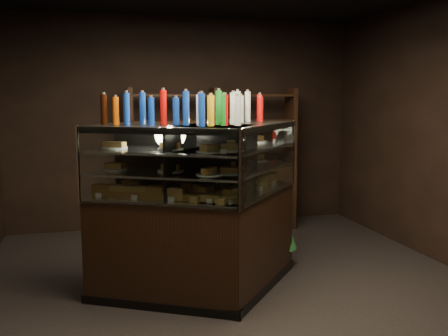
{
  "coord_description": "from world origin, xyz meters",
  "views": [
    {
      "loc": [
        -1.28,
        -4.66,
        1.87
      ],
      "look_at": [
        -0.15,
        -0.32,
        1.24
      ],
      "focal_mm": 40.0,
      "sensor_mm": 36.0,
      "label": 1
    }
  ],
  "objects": [
    {
      "name": "ground",
      "position": [
        0.0,
        0.0,
        0.0
      ],
      "size": [
        5.0,
        5.0,
        0.0
      ],
      "primitive_type": "plane",
      "color": "black",
      "rests_on": "ground"
    },
    {
      "name": "room_shell",
      "position": [
        0.0,
        0.0,
        1.94
      ],
      "size": [
        5.02,
        5.02,
        3.01
      ],
      "color": "black",
      "rests_on": "ground"
    },
    {
      "name": "display_case",
      "position": [
        -0.29,
        -0.1,
        0.54
      ],
      "size": [
        2.26,
        1.63,
        1.63
      ],
      "rotation": [
        0.0,
        0.0,
        0.19
      ],
      "color": "black",
      "rests_on": "ground"
    },
    {
      "name": "food_display",
      "position": [
        -0.28,
        -0.11,
        1.18
      ],
      "size": [
        1.82,
        1.13,
        0.49
      ],
      "color": "#B37140",
      "rests_on": "display_case"
    },
    {
      "name": "bottles_top",
      "position": [
        -0.29,
        -0.09,
        1.77
      ],
      "size": [
        1.64,
        1.0,
        0.3
      ],
      "color": "black",
      "rests_on": "display_case"
    },
    {
      "name": "potted_conifer",
      "position": [
        0.68,
        0.43,
        0.5
      ],
      "size": [
        0.41,
        0.41,
        0.88
      ],
      "rotation": [
        0.0,
        0.0,
        -0.33
      ],
      "color": "black",
      "rests_on": "ground"
    },
    {
      "name": "back_shelving",
      "position": [
        0.32,
        2.05,
        0.61
      ],
      "size": [
        2.33,
        0.49,
        2.0
      ],
      "rotation": [
        0.0,
        0.0,
        -0.03
      ],
      "color": "black",
      "rests_on": "ground"
    }
  ]
}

